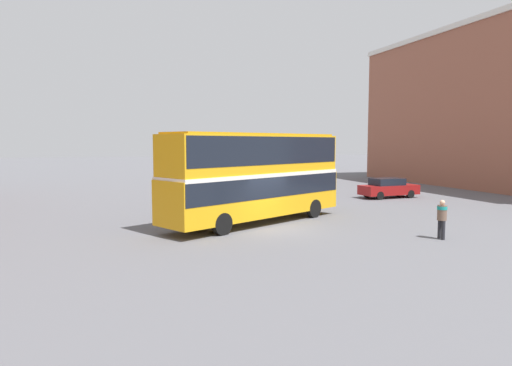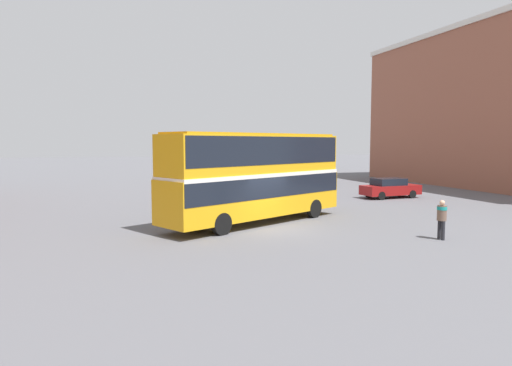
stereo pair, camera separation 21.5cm
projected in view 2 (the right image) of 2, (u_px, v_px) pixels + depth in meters
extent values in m
plane|color=#5B5B60|center=(274.00, 229.00, 22.61)|extent=(240.00, 240.00, 0.00)
cube|color=gold|center=(256.00, 195.00, 24.25)|extent=(11.12, 7.43, 2.14)
cube|color=gold|center=(256.00, 155.00, 24.07)|extent=(10.94, 7.28, 2.09)
cube|color=black|center=(256.00, 186.00, 24.21)|extent=(11.04, 7.40, 1.05)
cube|color=black|center=(256.00, 150.00, 24.04)|extent=(10.81, 7.23, 1.43)
cube|color=silver|center=(256.00, 174.00, 24.16)|extent=(11.04, 7.39, 0.20)
cube|color=#BE8611|center=(256.00, 134.00, 23.97)|extent=(10.41, 6.89, 0.10)
cylinder|color=black|center=(285.00, 205.00, 27.66)|extent=(1.07, 0.75, 1.05)
cylinder|color=black|center=(314.00, 208.00, 26.10)|extent=(1.07, 0.75, 1.05)
cylinder|color=black|center=(193.00, 218.00, 22.74)|extent=(1.07, 0.75, 1.05)
cylinder|color=black|center=(222.00, 224.00, 21.18)|extent=(1.07, 0.75, 1.05)
cylinder|color=#232328|center=(443.00, 231.00, 20.07)|extent=(0.16, 0.16, 0.85)
cylinder|color=#232328|center=(439.00, 229.00, 20.33)|extent=(0.16, 0.16, 0.85)
cylinder|color=brown|center=(442.00, 213.00, 20.13)|extent=(0.44, 0.44, 0.67)
cylinder|color=teal|center=(442.00, 208.00, 20.11)|extent=(0.46, 0.46, 0.15)
sphere|color=#D8A884|center=(442.00, 203.00, 20.09)|extent=(0.23, 0.23, 0.23)
cube|color=maroon|center=(390.00, 190.00, 35.34)|extent=(4.72, 2.06, 0.73)
cube|color=black|center=(389.00, 182.00, 35.22)|extent=(2.50, 1.73, 0.53)
cylinder|color=black|center=(399.00, 192.00, 36.62)|extent=(0.64, 0.26, 0.63)
cylinder|color=black|center=(412.00, 194.00, 35.15)|extent=(0.64, 0.26, 0.63)
cylinder|color=black|center=(369.00, 194.00, 35.59)|extent=(0.64, 0.26, 0.63)
cylinder|color=black|center=(381.00, 196.00, 34.12)|extent=(0.64, 0.26, 0.63)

